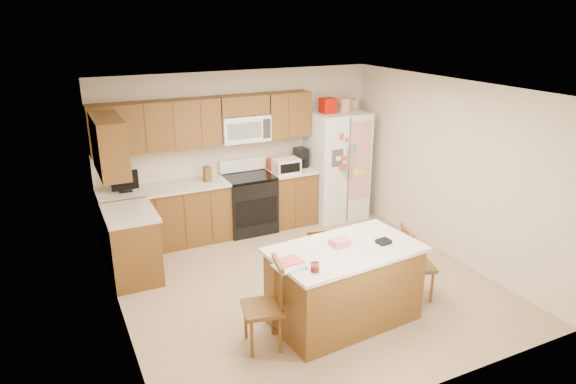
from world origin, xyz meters
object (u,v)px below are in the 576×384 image
island (344,284)px  windsor_chair_right (415,265)px  windsor_chair_back (318,260)px  stove (249,202)px  refrigerator (337,164)px  windsor_chair_left (265,307)px

island → windsor_chair_right: bearing=2.9°
windsor_chair_back → windsor_chair_right: (0.97, -0.66, 0.02)m
stove → windsor_chair_right: 3.00m
refrigerator → island: 3.25m
stove → island: (0.00, -2.87, -0.02)m
refrigerator → windsor_chair_right: refrigerator is taller
island → windsor_chair_right: (1.04, 0.05, -0.02)m
refrigerator → windsor_chair_back: bearing=-125.7°
island → windsor_chair_back: (0.06, 0.71, -0.04)m
windsor_chair_left → windsor_chair_right: bearing=2.7°
stove → windsor_chair_right: (1.04, -2.82, -0.04)m
windsor_chair_left → island: bearing=2.6°
windsor_chair_back → refrigerator: bearing=54.3°
windsor_chair_left → windsor_chair_back: (1.05, 0.76, -0.04)m
windsor_chair_left → windsor_chair_right: windsor_chair_left is taller
stove → windsor_chair_left: bearing=-108.7°
island → windsor_chair_back: 0.72m
windsor_chair_right → refrigerator: bearing=79.0°
refrigerator → windsor_chair_right: size_ratio=2.20×
island → windsor_chair_right: size_ratio=1.90×
stove → windsor_chair_left: stove is taller
windsor_chair_left → windsor_chair_back: 1.30m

